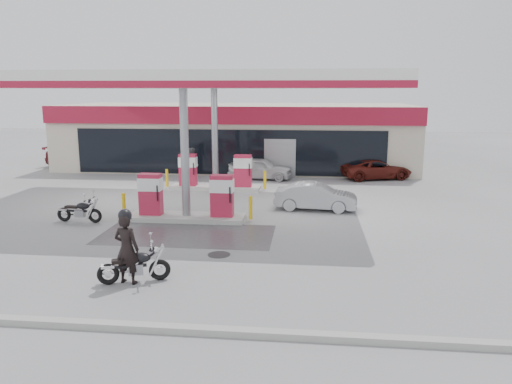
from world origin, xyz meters
The scene contains 16 objects.
ground centered at (0.00, 0.00, 0.00)m, with size 90.00×90.00×0.00m, color gray.
wet_patch centered at (0.50, 0.00, 0.00)m, with size 6.00×3.00×0.00m, color #4C4C4F.
drain_cover centered at (2.00, -2.00, 0.00)m, with size 0.70×0.70×0.01m, color #38383A.
kerb centered at (0.00, -7.00, 0.07)m, with size 28.00×0.25×0.15m, color gray.
store_building centered at (0.01, 15.94, 2.01)m, with size 22.00×8.22×4.00m.
canopy centered at (0.00, 5.00, 5.27)m, with size 16.00×10.02×5.51m.
pump_island_near centered at (0.00, 2.00, 0.71)m, with size 5.14×1.30×1.78m.
pump_island_far centered at (0.00, 8.00, 0.71)m, with size 5.14×1.30×1.78m.
main_motorcycle centered at (0.23, -4.41, 0.43)m, with size 1.81×0.90×0.97m.
biker_main centered at (0.05, -4.48, 0.93)m, with size 0.68×0.45×1.87m, color black.
parked_motorcycle centered at (-3.93, 1.20, 0.41)m, with size 1.81×0.70×0.93m.
sedan_white centered at (1.95, 11.20, 0.61)m, with size 1.44×3.57×1.22m, color silver.
attendant centered at (-1.83, 10.80, 0.89)m, with size 0.86×0.67×1.78m, color #4C4D50.
hatchback_silver centered at (4.99, 4.20, 0.56)m, with size 1.19×3.41×1.12m, color #A4A8AC.
parked_car_left centered at (-10.00, 14.00, 0.68)m, with size 1.90×4.66×1.35m, color #581317.
parked_car_right centered at (8.44, 12.00, 0.55)m, with size 1.82×3.95×1.10m, color #571913.
Camera 1 is at (4.69, -16.33, 4.96)m, focal length 35.00 mm.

